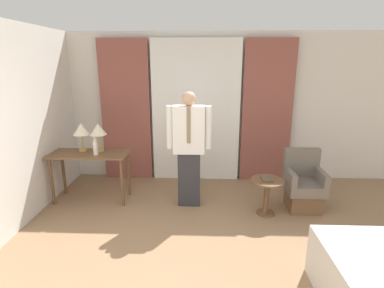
% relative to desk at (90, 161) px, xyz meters
% --- Properties ---
extents(wall_back, '(10.00, 0.06, 2.70)m').
position_rel_desk_xyz_m(wall_back, '(1.66, 1.11, 0.68)').
color(wall_back, silver).
rests_on(wall_back, ground_plane).
extents(curtain_sheer_center, '(1.60, 0.06, 2.58)m').
position_rel_desk_xyz_m(curtain_sheer_center, '(1.66, 0.98, 0.62)').
color(curtain_sheer_center, white).
rests_on(curtain_sheer_center, ground_plane).
extents(curtain_drape_left, '(0.90, 0.06, 2.58)m').
position_rel_desk_xyz_m(curtain_drape_left, '(0.37, 0.98, 0.62)').
color(curtain_drape_left, brown).
rests_on(curtain_drape_left, ground_plane).
extents(curtain_drape_right, '(0.90, 0.06, 2.58)m').
position_rel_desk_xyz_m(curtain_drape_right, '(2.95, 0.98, 0.62)').
color(curtain_drape_right, brown).
rests_on(curtain_drape_right, ground_plane).
extents(desk, '(1.22, 0.53, 0.79)m').
position_rel_desk_xyz_m(desk, '(0.00, 0.00, 0.00)').
color(desk, brown).
rests_on(desk, ground_plane).
extents(table_lamp_left, '(0.26, 0.26, 0.45)m').
position_rel_desk_xyz_m(table_lamp_left, '(-0.14, 0.11, 0.47)').
color(table_lamp_left, tan).
rests_on(table_lamp_left, desk).
extents(table_lamp_right, '(0.26, 0.26, 0.45)m').
position_rel_desk_xyz_m(table_lamp_right, '(0.14, 0.11, 0.47)').
color(table_lamp_right, tan).
rests_on(table_lamp_right, desk).
extents(bottle_near_edge, '(0.07, 0.07, 0.28)m').
position_rel_desk_xyz_m(bottle_near_edge, '(0.14, -0.09, 0.24)').
color(bottle_near_edge, silver).
rests_on(bottle_near_edge, desk).
extents(person, '(0.68, 0.22, 1.77)m').
position_rel_desk_xyz_m(person, '(1.58, -0.12, 0.30)').
color(person, '#2D2D33').
rests_on(person, ground_plane).
extents(armchair, '(0.54, 0.55, 0.90)m').
position_rel_desk_xyz_m(armchair, '(3.33, -0.17, -0.32)').
color(armchair, brown).
rests_on(armchair, ground_plane).
extents(side_table, '(0.48, 0.48, 0.54)m').
position_rel_desk_xyz_m(side_table, '(2.73, -0.38, -0.30)').
color(side_table, brown).
rests_on(side_table, ground_plane).
extents(book, '(0.14, 0.22, 0.03)m').
position_rel_desk_xyz_m(book, '(2.72, -0.37, -0.11)').
color(book, brown).
rests_on(book, side_table).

